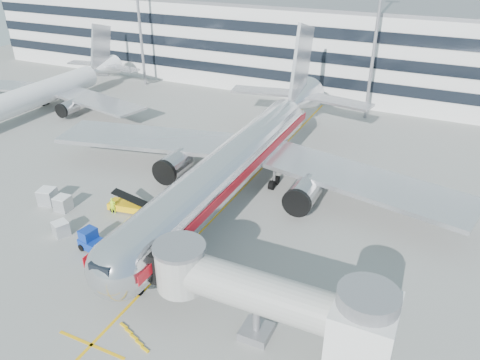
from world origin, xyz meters
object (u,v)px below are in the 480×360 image
at_px(main_jet, 241,157).
at_px(cargo_container_left, 61,229).
at_px(cargo_container_right, 48,196).
at_px(cargo_container_front, 63,203).
at_px(baggage_tug, 92,241).
at_px(ramp_worker, 113,206).
at_px(belt_loader, 130,206).

distance_m(main_jet, cargo_container_left, 20.37).
bearing_deg(cargo_container_right, cargo_container_front, -7.03).
relative_size(baggage_tug, ramp_worker, 1.63).
relative_size(main_jet, cargo_container_left, 28.13).
bearing_deg(cargo_container_front, belt_loader, 23.73).
height_order(main_jet, baggage_tug, main_jet).
xyz_separation_m(baggage_tug, ramp_worker, (-2.39, 6.00, 0.01)).
relative_size(cargo_container_left, ramp_worker, 0.99).
height_order(cargo_container_front, ramp_worker, ramp_worker).
bearing_deg(belt_loader, ramp_worker, -138.85).
distance_m(baggage_tug, ramp_worker, 6.45).
distance_m(cargo_container_right, ramp_worker, 7.93).
xyz_separation_m(cargo_container_left, cargo_container_front, (-3.26, 3.69, 0.08)).
bearing_deg(cargo_container_right, belt_loader, 15.92).
bearing_deg(main_jet, cargo_container_right, -146.30).
height_order(baggage_tug, ramp_worker, baggage_tug).
distance_m(baggage_tug, cargo_container_right, 11.14).
bearing_deg(baggage_tug, cargo_container_left, 173.00).
xyz_separation_m(main_jet, baggage_tug, (-7.75, -16.49, -3.33)).
bearing_deg(cargo_container_left, baggage_tug, -7.00).
height_order(main_jet, cargo_container_right, main_jet).
bearing_deg(baggage_tug, cargo_container_right, 155.97).
bearing_deg(ramp_worker, belt_loader, 15.68).
bearing_deg(ramp_worker, cargo_container_left, -135.98).
bearing_deg(ramp_worker, cargo_container_front, 172.98).
xyz_separation_m(cargo_container_left, ramp_worker, (2.04, 5.45, 0.18)).
xyz_separation_m(belt_loader, cargo_container_left, (-3.34, -6.59, 0.09)).
distance_m(belt_loader, cargo_container_front, 7.21).
xyz_separation_m(baggage_tug, cargo_container_left, (-4.43, 0.54, -0.17)).
height_order(cargo_container_right, cargo_container_front, cargo_container_right).
distance_m(cargo_container_left, cargo_container_front, 4.92).
distance_m(main_jet, cargo_container_right, 21.80).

